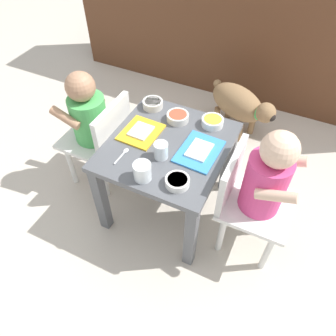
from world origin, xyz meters
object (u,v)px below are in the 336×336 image
at_px(dining_table, 168,158).
at_px(seated_child_left, 91,119).
at_px(water_cup_left, 142,172).
at_px(water_cup_right, 161,151).
at_px(veggie_bowl_far, 178,117).
at_px(cereal_bowl_left_side, 153,104).
at_px(dog, 240,104).
at_px(food_tray_left, 141,132).
at_px(spoon_by_left_tray, 123,154).
at_px(food_tray_right, 199,151).
at_px(veggie_bowl_near, 177,181).
at_px(seated_child_right, 262,183).
at_px(cereal_bowl_right_side, 212,122).

distance_m(dining_table, seated_child_left, 0.41).
height_order(water_cup_left, water_cup_right, water_cup_left).
bearing_deg(veggie_bowl_far, cereal_bowl_left_side, 165.52).
distance_m(seated_child_left, water_cup_right, 0.43).
bearing_deg(cereal_bowl_left_side, dining_table, -48.65).
relative_size(dog, food_tray_left, 2.46).
distance_m(food_tray_left, spoon_by_left_tray, 0.15).
height_order(food_tray_right, veggie_bowl_near, veggie_bowl_near).
relative_size(seated_child_right, food_tray_left, 3.62).
distance_m(seated_child_left, veggie_bowl_far, 0.40).
relative_size(seated_child_right, food_tray_right, 3.12).
height_order(food_tray_left, water_cup_right, water_cup_right).
bearing_deg(spoon_by_left_tray, water_cup_right, 22.09).
bearing_deg(water_cup_right, dog, 81.10).
relative_size(veggie_bowl_near, cereal_bowl_left_side, 0.97).
distance_m(dining_table, veggie_bowl_far, 0.19).
xyz_separation_m(food_tray_right, veggie_bowl_near, (-0.01, -0.19, 0.01)).
relative_size(food_tray_right, water_cup_left, 2.93).
relative_size(food_tray_right, cereal_bowl_left_side, 2.26).
bearing_deg(spoon_by_left_tray, cereal_bowl_right_side, 51.84).
bearing_deg(spoon_by_left_tray, food_tray_right, 28.73).
bearing_deg(water_cup_left, seated_child_right, 24.07).
height_order(seated_child_right, cereal_bowl_right_side, seated_child_right).
relative_size(dining_table, cereal_bowl_right_side, 5.52).
bearing_deg(veggie_bowl_far, food_tray_right, -41.95).
bearing_deg(seated_child_left, cereal_bowl_left_side, 36.57).
relative_size(dog, cereal_bowl_left_side, 4.78).
height_order(dog, food_tray_right, food_tray_right).
xyz_separation_m(dining_table, seated_child_right, (0.40, -0.02, 0.07)).
distance_m(dining_table, food_tray_left, 0.16).
bearing_deg(veggie_bowl_far, seated_child_left, -160.23).
xyz_separation_m(seated_child_left, food_tray_right, (0.54, -0.01, 0.03)).
xyz_separation_m(cereal_bowl_left_side, veggie_bowl_far, (0.14, -0.04, -0.00)).
distance_m(seated_child_right, cereal_bowl_left_side, 0.62).
xyz_separation_m(food_tray_left, veggie_bowl_far, (0.11, 0.15, 0.01)).
relative_size(dining_table, dog, 1.19).
relative_size(seated_child_right, spoon_by_left_tray, 6.60).
bearing_deg(cereal_bowl_right_side, veggie_bowl_far, -166.79).
xyz_separation_m(water_cup_left, veggie_bowl_far, (-0.02, 0.36, -0.01)).
bearing_deg(veggie_bowl_near, food_tray_left, 143.35).
xyz_separation_m(seated_child_left, seated_child_right, (0.81, -0.05, 0.01)).
bearing_deg(cereal_bowl_left_side, dog, 59.40).
distance_m(food_tray_right, cereal_bowl_left_side, 0.36).
xyz_separation_m(water_cup_right, cereal_bowl_right_side, (0.12, 0.27, -0.01)).
relative_size(seated_child_left, cereal_bowl_right_side, 6.56).
height_order(dog, cereal_bowl_right_side, cereal_bowl_right_side).
bearing_deg(water_cup_left, veggie_bowl_far, 93.58).
distance_m(dining_table, food_tray_right, 0.16).
bearing_deg(veggie_bowl_near, water_cup_left, -168.29).
bearing_deg(food_tray_left, water_cup_left, -59.60).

